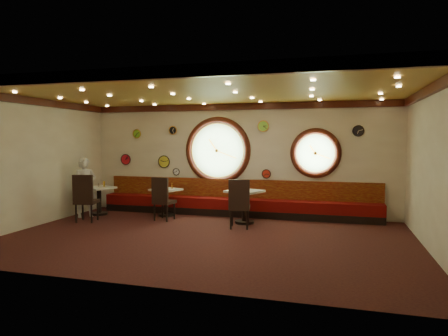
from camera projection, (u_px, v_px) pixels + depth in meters
floor at (205, 238)px, 8.79m from camera, size 9.00×6.00×0.00m
ceiling at (205, 91)px, 8.56m from camera, size 9.00×6.00×0.02m
wall_back at (238, 159)px, 11.55m from camera, size 9.00×0.02×3.20m
wall_front at (140, 178)px, 5.79m from camera, size 9.00×0.02×3.20m
wall_left at (33, 163)px, 9.89m from camera, size 0.02×6.00×3.20m
wall_right at (433, 170)px, 7.46m from camera, size 0.02×6.00×3.20m
molding_back at (237, 107)px, 11.40m from camera, size 9.00×0.10×0.18m
molding_front at (140, 74)px, 5.74m from camera, size 9.00×0.10×0.18m
molding_left at (32, 101)px, 9.77m from camera, size 0.10×6.00×0.18m
molding_right at (433, 88)px, 7.37m from camera, size 0.10×6.00×0.18m
banquette_base at (235, 212)px, 11.39m from camera, size 8.00×0.55×0.20m
banquette_seat at (235, 204)px, 11.37m from camera, size 8.00×0.55×0.30m
banquette_back at (237, 189)px, 11.56m from camera, size 8.00×0.10×0.55m
porthole_left_glass at (218, 151)px, 11.69m from camera, size 1.66×0.02×1.66m
porthole_left_frame at (218, 151)px, 11.68m from camera, size 1.98×0.18×1.98m
porthole_left_ring at (217, 151)px, 11.65m from camera, size 1.61×0.03×1.61m
porthole_right_glass at (315, 153)px, 10.94m from camera, size 1.10×0.02×1.10m
porthole_right_frame at (315, 153)px, 10.93m from camera, size 1.38×0.18×1.38m
porthole_right_ring at (315, 153)px, 10.90m from camera, size 1.09×0.03×1.09m
wall_clock_0 at (358, 131)px, 10.57m from camera, size 0.28×0.03×0.28m
wall_clock_1 at (266, 174)px, 11.31m from camera, size 0.24×0.03×0.24m
wall_clock_2 at (126, 159)px, 12.49m from camera, size 0.32×0.03×0.32m
wall_clock_3 at (137, 134)px, 12.33m from camera, size 0.26×0.03×0.26m
wall_clock_4 at (173, 130)px, 12.00m from camera, size 0.24×0.03×0.24m
wall_clock_5 at (176, 172)px, 12.06m from camera, size 0.20×0.03×0.20m
wall_clock_6 at (164, 162)px, 12.14m from camera, size 0.36×0.03×0.36m
wall_clock_7 at (263, 126)px, 11.25m from camera, size 0.30×0.03×0.30m
table_a at (99, 197)px, 11.53m from camera, size 0.95×0.95×0.81m
table_b at (166, 199)px, 11.33m from camera, size 0.90×0.90×0.78m
table_c at (245, 202)px, 10.31m from camera, size 1.04×1.04×0.86m
chair_a at (85, 195)px, 10.43m from camera, size 0.62×0.62×0.78m
chair_b at (162, 196)px, 10.64m from camera, size 0.55×0.55×0.72m
chair_c at (239, 201)px, 9.67m from camera, size 0.59×0.59×0.75m
condiment_a_salt at (98, 185)px, 11.55m from camera, size 0.04×0.04×0.11m
condiment_b_salt at (165, 187)px, 11.35m from camera, size 0.04×0.04×0.11m
condiment_c_salt at (243, 188)px, 10.42m from camera, size 0.03×0.03×0.09m
condiment_a_pepper at (98, 185)px, 11.52m from camera, size 0.04×0.04×0.11m
condiment_b_pepper at (167, 188)px, 11.22m from camera, size 0.03×0.03×0.09m
condiment_c_pepper at (247, 189)px, 10.20m from camera, size 0.04×0.04×0.10m
condiment_a_bottle at (104, 184)px, 11.56m from camera, size 0.05×0.05×0.16m
condiment_b_bottle at (172, 186)px, 11.35m from camera, size 0.05×0.05×0.15m
condiment_c_bottle at (247, 187)px, 10.29m from camera, size 0.05×0.05×0.17m
waiter at (85, 187)px, 11.15m from camera, size 0.71×0.72×1.67m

